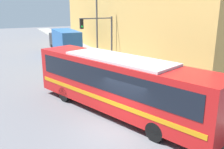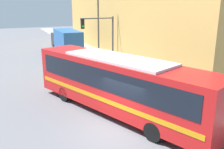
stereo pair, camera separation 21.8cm
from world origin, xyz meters
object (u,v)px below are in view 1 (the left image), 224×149
at_px(traffic_light_pole, 100,33).
at_px(city_bus, 118,82).
at_px(fire_hydrant, 155,86).
at_px(street_lamp, 94,15).
at_px(delivery_truck, 65,41).
at_px(pedestrian_near_corner, 154,72).

bearing_deg(traffic_light_pole, city_bus, -106.65).
relative_size(fire_hydrant, traffic_light_pole, 0.14).
xyz_separation_m(traffic_light_pole, street_lamp, (0.98, 4.14, 1.47)).
relative_size(delivery_truck, pedestrian_near_corner, 4.87).
xyz_separation_m(city_bus, fire_hydrant, (3.99, 2.11, -1.44)).
distance_m(delivery_truck, street_lamp, 6.12).
relative_size(traffic_light_pole, street_lamp, 0.59).
bearing_deg(pedestrian_near_corner, delivery_truck, 102.73).
distance_m(city_bus, pedestrian_near_corner, 6.36).
bearing_deg(delivery_truck, city_bus, -95.08).
bearing_deg(traffic_light_pole, street_lamp, 76.65).
height_order(fire_hydrant, street_lamp, street_lamp).
bearing_deg(fire_hydrant, delivery_truck, 98.02).
height_order(delivery_truck, traffic_light_pole, traffic_light_pole).
xyz_separation_m(city_bus, street_lamp, (3.95, 14.05, 3.06)).
bearing_deg(delivery_truck, street_lamp, -63.58).
relative_size(delivery_truck, traffic_light_pole, 1.65).
xyz_separation_m(fire_hydrant, street_lamp, (-0.04, 11.94, 4.49)).
xyz_separation_m(city_bus, pedestrian_near_corner, (5.02, 3.80, -0.93)).
bearing_deg(pedestrian_near_corner, street_lamp, 95.95).
distance_m(city_bus, fire_hydrant, 4.74).
bearing_deg(city_bus, traffic_light_pole, 52.08).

